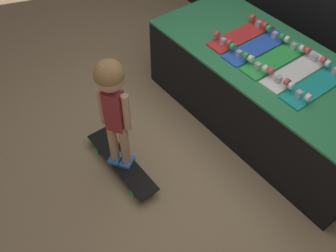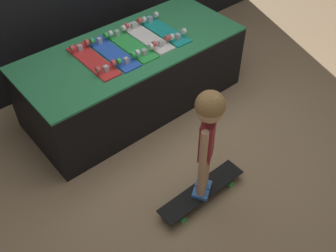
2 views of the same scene
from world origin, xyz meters
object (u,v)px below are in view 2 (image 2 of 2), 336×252
Objects in this scene: skateboard_red_on_rack at (93,60)px; skateboard_on_floor at (202,192)px; skateboard_teal_on_rack at (163,30)px; skateboard_green_on_rack at (130,44)px; child at (208,128)px; skateboard_blue_on_rack at (113,52)px; skateboard_white_on_rack at (147,36)px.

skateboard_on_floor is (0.09, -1.30, -0.61)m from skateboard_red_on_rack.
skateboard_on_floor is at bearing -118.03° from skateboard_teal_on_rack.
skateboard_green_on_rack is at bearing 76.98° from skateboard_on_floor.
child reaches higher than skateboard_teal_on_rack.
skateboard_blue_on_rack reaches higher than skateboard_on_floor.
skateboard_blue_on_rack is at bearing -3.85° from skateboard_red_on_rack.
child is (-0.10, -1.28, 0.10)m from skateboard_blue_on_rack.
skateboard_teal_on_rack is (0.39, 0.00, 0.00)m from skateboard_green_on_rack.
skateboard_white_on_rack is 0.63× the size of child.
skateboard_red_on_rack is 1.30m from child.
skateboard_teal_on_rack is (0.19, -0.01, 0.00)m from skateboard_white_on_rack.
child reaches higher than skateboard_white_on_rack.
skateboard_red_on_rack is 0.79× the size of skateboard_on_floor.
skateboard_green_on_rack is 0.79× the size of skateboard_on_floor.
skateboard_white_on_rack is 1.39m from child.
child is (0.09, -1.30, 0.10)m from skateboard_red_on_rack.
skateboard_green_on_rack is at bearing 44.63° from child.
skateboard_white_on_rack reaches higher than skateboard_on_floor.
skateboard_teal_on_rack is 0.79× the size of skateboard_on_floor.
skateboard_teal_on_rack is (0.78, -0.01, 0.00)m from skateboard_red_on_rack.
skateboard_green_on_rack is 1.45m from skateboard_on_floor.
skateboard_teal_on_rack is at bearing 29.61° from child.
skateboard_on_floor is at bearing -110.77° from skateboard_white_on_rack.
skateboard_teal_on_rack is (0.58, 0.01, 0.00)m from skateboard_blue_on_rack.
skateboard_red_on_rack and skateboard_green_on_rack have the same top height.
skateboard_green_on_rack reaches higher than skateboard_on_floor.
child reaches higher than skateboard_red_on_rack.
skateboard_blue_on_rack is (0.19, -0.01, 0.00)m from skateboard_red_on_rack.
skateboard_teal_on_rack is 1.58m from skateboard_on_floor.
skateboard_on_floor is (-0.30, -1.29, -0.61)m from skateboard_green_on_rack.
skateboard_blue_on_rack is 0.58m from skateboard_teal_on_rack.
skateboard_white_on_rack is (0.39, 0.01, 0.00)m from skateboard_blue_on_rack.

